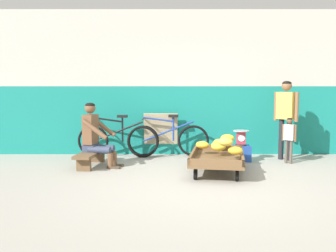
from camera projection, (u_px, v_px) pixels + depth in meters
The scene contains 13 objects.
ground_plane at pixel (203, 189), 5.26m from camera, with size 80.00×80.00×0.00m, color #A39E93.
back_wall at pixel (191, 83), 7.93m from camera, with size 16.00×0.30×2.99m.
banana_cart at pixel (217, 159), 6.21m from camera, with size 1.06×1.56×0.36m.
banana_pile at pixel (220, 144), 6.30m from camera, with size 0.76×1.13×0.26m.
low_bench at pixel (91, 155), 6.72m from camera, with size 0.44×1.13×0.27m.
vendor_seated at pixel (95, 135), 6.67m from camera, with size 0.72×0.57×1.14m.
plastic_crate at pixel (240, 153), 7.20m from camera, with size 0.36×0.28×0.30m.
weighing_scale at pixel (240, 138), 7.17m from camera, with size 0.30×0.30×0.29m.
bicycle_near_left at pixel (117, 140), 7.58m from camera, with size 1.66×0.48×0.86m.
bicycle_far_left at pixel (168, 139), 7.66m from camera, with size 1.66×0.48×0.86m.
sign_board at pixel (160, 134), 7.85m from camera, with size 0.70×0.24×0.88m.
customer_adult at pixel (285, 111), 7.24m from camera, with size 0.38×0.36×1.53m.
customer_child at pixel (289, 135), 6.95m from camera, with size 0.23×0.19×0.85m.
Camera 1 is at (-0.50, -5.14, 1.43)m, focal length 40.17 mm.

